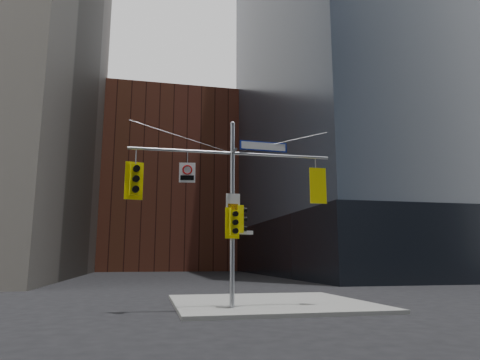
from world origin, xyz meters
name	(u,v)px	position (x,y,z in m)	size (l,w,h in m)	color
ground	(244,320)	(0.00, 0.00, 0.00)	(160.00, 160.00, 0.00)	black
sidewalk_corner	(269,303)	(2.00, 4.00, 0.07)	(8.00, 8.00, 0.15)	gray
podium_ne	(414,249)	(28.00, 32.00, 3.00)	(36.40, 36.40, 6.00)	black
brick_midrise	(169,185)	(0.00, 58.00, 14.00)	(26.00, 20.00, 28.00)	brown
signal_assembly	(232,193)	(0.00, 1.99, 4.42)	(8.00, 0.80, 7.30)	#989BA1
traffic_light_west_arm	(135,180)	(-3.68, 2.01, 4.80)	(0.67, 0.61, 1.43)	#FFEE0D
traffic_light_east_arm	(316,186)	(3.45, 1.99, 4.80)	(0.69, 0.54, 1.44)	#FFEE0D
traffic_light_pole_side	(241,219)	(0.32, 2.00, 3.42)	(0.42, 0.36, 1.05)	#FFEE0D
traffic_light_pole_front	(234,223)	(0.00, 1.73, 3.26)	(0.56, 0.49, 1.17)	#FFEE0D
street_sign_blade	(264,146)	(1.26, 2.00, 6.35)	(1.96, 0.16, 0.38)	#102598
regulatory_sign_arm	(187,172)	(-1.76, 1.97, 5.17)	(0.61, 0.13, 0.77)	silver
regulatory_sign_pole	(233,203)	(0.00, 1.88, 4.01)	(0.54, 0.04, 0.71)	silver
street_blade_ew	(244,233)	(0.45, 2.00, 2.91)	(0.74, 0.10, 0.15)	silver
street_blade_ns	(230,232)	(0.00, 2.45, 2.94)	(0.06, 0.73, 0.15)	#145926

